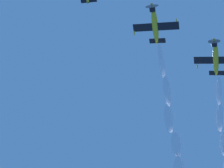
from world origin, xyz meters
TOP-DOWN VIEW (x-y plane):
  - airplane_left_wingman at (-0.69, 6.55)m, footprint 7.95×7.61m
  - airplane_right_wingman at (4.89, 19.18)m, footprint 7.90×7.61m

SIDE VIEW (x-z plane):
  - airplane_right_wingman at x=4.89m, z-range 58.15..62.06m
  - airplane_left_wingman at x=-0.69m, z-range 58.38..62.05m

